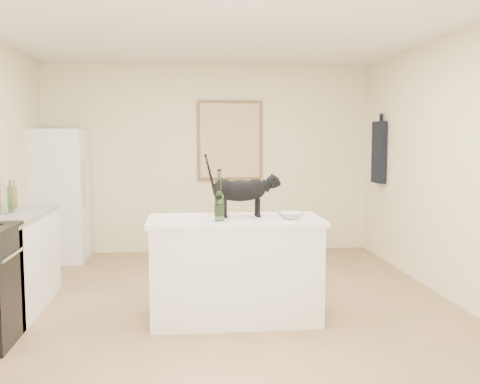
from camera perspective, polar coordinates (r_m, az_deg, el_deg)
name	(u,v)px	position (r m, az deg, el deg)	size (l,w,h in m)	color
floor	(222,312)	(5.14, -1.88, -12.38)	(5.50, 5.50, 0.00)	#AA7F5A
ceiling	(221,21)	(4.99, -1.98, 17.34)	(5.50, 5.50, 0.00)	white
wall_back	(208,159)	(7.63, -3.33, 3.49)	(4.50, 4.50, 0.00)	beige
wall_front	(269,212)	(2.17, 3.00, -2.11)	(4.50, 4.50, 0.00)	beige
wall_right	(462,169)	(5.52, 22.09, 2.23)	(5.50, 5.50, 0.00)	beige
island_base	(235,271)	(4.83, -0.54, -8.23)	(1.44, 0.67, 0.86)	white
island_top	(235,220)	(4.75, -0.54, -2.95)	(1.50, 0.70, 0.04)	white
left_cabinets	(10,264)	(5.54, -22.82, -6.87)	(0.60, 1.40, 0.86)	white
left_countertop	(8,215)	(5.47, -23.00, -2.26)	(0.62, 1.44, 0.04)	gray
fridge	(59,195)	(7.44, -18.35, -0.33)	(0.68, 0.68, 1.70)	white
artwork_frame	(230,141)	(7.62, -1.06, 5.37)	(0.90, 0.03, 1.10)	brown
artwork_canvas	(230,141)	(7.60, -1.05, 5.37)	(0.82, 0.00, 1.02)	beige
hanging_garment	(379,152)	(7.37, 14.23, 4.02)	(0.08, 0.34, 0.80)	black
black_cat	(240,194)	(4.78, 0.00, -0.16)	(0.59, 0.18, 0.41)	black
wine_bottle	(219,198)	(4.56, -2.16, -0.65)	(0.08, 0.08, 0.38)	#2C5622
glass_bowl	(291,216)	(4.69, 5.34, -2.48)	(0.23, 0.23, 0.06)	white
fridge_paper	(85,162)	(7.33, -15.84, 2.97)	(0.00, 0.13, 0.16)	beige
counter_bottle_cluster	(9,199)	(5.53, -22.93, -0.66)	(0.10, 0.43, 0.27)	#A3B1A7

